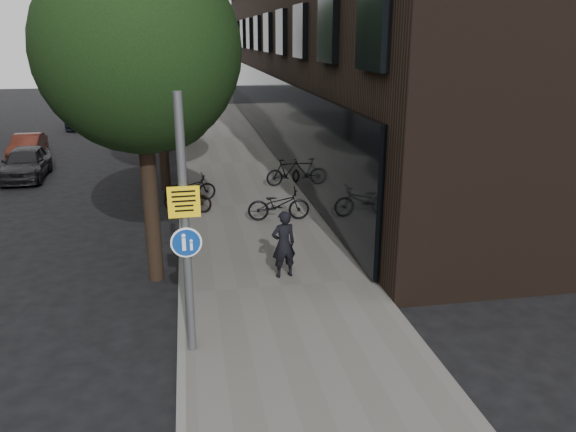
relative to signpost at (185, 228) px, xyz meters
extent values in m
plane|color=black|center=(1.80, -0.92, -2.46)|extent=(120.00, 120.00, 0.00)
cube|color=#605E59|center=(2.05, 9.08, -2.40)|extent=(4.50, 60.00, 0.12)
cube|color=slate|center=(-0.20, 9.08, -2.40)|extent=(0.15, 60.00, 0.13)
cylinder|color=black|center=(-0.80, 3.58, -0.86)|extent=(0.36, 0.36, 3.20)
sphere|color=black|center=(-0.80, 3.58, 2.84)|extent=(4.40, 4.40, 4.40)
sphere|color=black|center=(-0.40, 4.38, 1.84)|extent=(2.64, 2.64, 2.64)
cylinder|color=black|center=(-0.80, 12.08, -0.86)|extent=(0.36, 0.36, 3.20)
sphere|color=black|center=(-0.80, 12.08, 2.84)|extent=(5.00, 5.00, 5.00)
sphere|color=black|center=(-0.40, 12.88, 1.84)|extent=(3.00, 3.00, 3.00)
cylinder|color=black|center=(-0.80, 21.08, -0.86)|extent=(0.36, 0.36, 3.20)
sphere|color=black|center=(-0.80, 21.08, 2.84)|extent=(5.00, 5.00, 5.00)
sphere|color=black|center=(-0.40, 21.88, 1.84)|extent=(3.00, 3.00, 3.00)
cylinder|color=#595B5E|center=(0.00, 0.00, -0.02)|extent=(0.15, 0.15, 4.64)
cube|color=yellow|center=(0.00, 0.00, 0.49)|extent=(0.54, 0.05, 0.54)
cylinder|color=navy|center=(0.00, 0.00, -0.23)|extent=(0.47, 0.03, 0.47)
cylinder|color=white|center=(0.00, 0.00, -0.23)|extent=(0.54, 0.03, 0.54)
imported|color=black|center=(2.20, 2.94, -1.53)|extent=(0.66, 0.50, 1.63)
imported|color=black|center=(2.78, 7.22, -1.84)|extent=(1.95, 0.78, 1.01)
imported|color=black|center=(3.80, 11.39, -1.83)|extent=(1.76, 0.78, 1.02)
imported|color=black|center=(0.09, 9.82, -1.87)|extent=(1.86, 0.92, 0.94)
imported|color=black|center=(0.00, 8.51, -1.86)|extent=(1.66, 0.90, 0.96)
imported|color=black|center=(-6.44, 14.76, -1.80)|extent=(1.76, 3.96, 1.33)
imported|color=#532017|center=(-7.41, 18.95, -1.88)|extent=(1.34, 3.54, 1.15)
imported|color=black|center=(-6.58, 28.35, -1.90)|extent=(1.86, 3.98, 1.12)
camera|label=1|loc=(0.13, -9.21, 3.12)|focal=35.00mm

